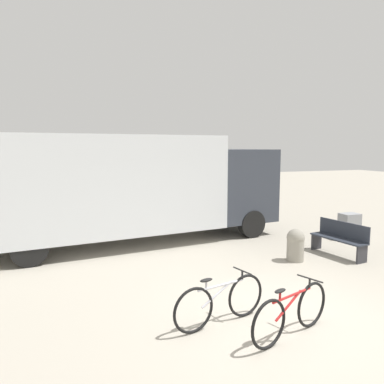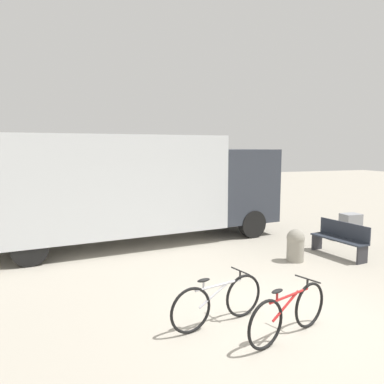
{
  "view_description": "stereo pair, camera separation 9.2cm",
  "coord_description": "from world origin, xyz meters",
  "px_view_note": "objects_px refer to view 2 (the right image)",
  "views": [
    {
      "loc": [
        -3.28,
        -4.97,
        2.76
      ],
      "look_at": [
        -0.16,
        3.9,
        1.6
      ],
      "focal_mm": 35.0,
      "sensor_mm": 36.0,
      "label": 1
    },
    {
      "loc": [
        -3.2,
        -5.0,
        2.76
      ],
      "look_at": [
        -0.16,
        3.9,
        1.6
      ],
      "focal_mm": 35.0,
      "sensor_mm": 36.0,
      "label": 2
    }
  ],
  "objects_px": {
    "park_bench": "(341,238)",
    "bollard_near_bench": "(295,244)",
    "utility_box": "(350,226)",
    "delivery_truck": "(128,184)",
    "bicycle_middle": "(289,313)",
    "bicycle_near": "(218,301)"
  },
  "relations": [
    {
      "from": "park_bench",
      "to": "bicycle_near",
      "type": "bearing_deg",
      "value": 109.81
    },
    {
      "from": "utility_box",
      "to": "bicycle_middle",
      "type": "bearing_deg",
      "value": -138.67
    },
    {
      "from": "park_bench",
      "to": "bollard_near_bench",
      "type": "distance_m",
      "value": 1.33
    },
    {
      "from": "delivery_truck",
      "to": "bollard_near_bench",
      "type": "relative_size",
      "value": 11.5
    },
    {
      "from": "delivery_truck",
      "to": "bollard_near_bench",
      "type": "bearing_deg",
      "value": -48.63
    },
    {
      "from": "delivery_truck",
      "to": "bicycle_middle",
      "type": "distance_m",
      "value": 6.44
    },
    {
      "from": "bicycle_near",
      "to": "delivery_truck",
      "type": "bearing_deg",
      "value": 80.93
    },
    {
      "from": "delivery_truck",
      "to": "bicycle_near",
      "type": "relative_size",
      "value": 5.39
    },
    {
      "from": "park_bench",
      "to": "utility_box",
      "type": "distance_m",
      "value": 2.0
    },
    {
      "from": "bicycle_middle",
      "to": "bollard_near_bench",
      "type": "distance_m",
      "value": 3.8
    },
    {
      "from": "bicycle_middle",
      "to": "bicycle_near",
      "type": "bearing_deg",
      "value": 119.27
    },
    {
      "from": "bicycle_near",
      "to": "bicycle_middle",
      "type": "xyz_separation_m",
      "value": [
        0.81,
        -0.7,
        0.0
      ]
    },
    {
      "from": "delivery_truck",
      "to": "utility_box",
      "type": "xyz_separation_m",
      "value": [
        6.32,
        -1.75,
        -1.3
      ]
    },
    {
      "from": "park_bench",
      "to": "utility_box",
      "type": "bearing_deg",
      "value": -57.47
    },
    {
      "from": "bicycle_near",
      "to": "bollard_near_bench",
      "type": "xyz_separation_m",
      "value": [
        3.02,
        2.39,
        0.04
      ]
    },
    {
      "from": "bollard_near_bench",
      "to": "delivery_truck",
      "type": "bearing_deg",
      "value": 138.57
    },
    {
      "from": "park_bench",
      "to": "bicycle_middle",
      "type": "height_order",
      "value": "park_bench"
    },
    {
      "from": "park_bench",
      "to": "bollard_near_bench",
      "type": "bearing_deg",
      "value": 81.39
    },
    {
      "from": "delivery_truck",
      "to": "utility_box",
      "type": "height_order",
      "value": "delivery_truck"
    },
    {
      "from": "bicycle_middle",
      "to": "park_bench",
      "type": "bearing_deg",
      "value": 21.46
    },
    {
      "from": "delivery_truck",
      "to": "park_bench",
      "type": "relative_size",
      "value": 5.84
    },
    {
      "from": "delivery_truck",
      "to": "bicycle_near",
      "type": "height_order",
      "value": "delivery_truck"
    }
  ]
}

